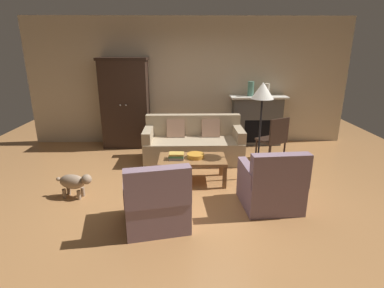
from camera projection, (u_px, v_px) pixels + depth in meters
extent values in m
plane|color=#B27A47|center=(190.00, 187.00, 4.90)|extent=(9.60, 9.60, 0.00)
cube|color=beige|center=(189.00, 82.00, 6.90)|extent=(7.20, 0.10, 2.80)
cube|color=#4C4947|center=(256.00, 121.00, 6.95)|extent=(1.10, 0.36, 1.08)
cube|color=black|center=(258.00, 132.00, 6.84)|extent=(0.60, 0.01, 0.52)
cube|color=white|center=(258.00, 97.00, 6.76)|extent=(1.26, 0.48, 0.04)
cube|color=black|center=(126.00, 105.00, 6.70)|extent=(1.00, 0.52, 1.89)
cube|color=black|center=(123.00, 59.00, 6.40)|extent=(1.06, 0.55, 0.06)
sphere|color=#ADAFB5|center=(120.00, 105.00, 6.42)|extent=(0.04, 0.04, 0.04)
sphere|color=#ADAFB5|center=(126.00, 105.00, 6.43)|extent=(0.04, 0.04, 0.04)
cube|color=tan|center=(194.00, 150.00, 6.00)|extent=(1.91, 0.85, 0.44)
cube|color=tan|center=(193.00, 125.00, 6.19)|extent=(1.90, 0.19, 0.42)
cube|color=tan|center=(148.00, 134.00, 5.87)|extent=(0.17, 0.80, 0.22)
cube|color=tan|center=(239.00, 134.00, 5.92)|extent=(0.17, 0.80, 0.22)
cube|color=#9E755B|center=(176.00, 128.00, 6.06)|extent=(0.36, 0.19, 0.37)
cube|color=#9E755B|center=(211.00, 128.00, 6.08)|extent=(0.36, 0.19, 0.37)
cube|color=olive|center=(192.00, 159.00, 5.00)|extent=(1.10, 0.60, 0.05)
cube|color=brown|center=(160.00, 178.00, 4.80)|extent=(0.06, 0.06, 0.37)
cube|color=brown|center=(225.00, 177.00, 4.82)|extent=(0.06, 0.06, 0.37)
cube|color=brown|center=(163.00, 166.00, 5.30)|extent=(0.06, 0.06, 0.37)
cube|color=brown|center=(221.00, 165.00, 5.32)|extent=(0.06, 0.06, 0.37)
cylinder|color=orange|center=(196.00, 156.00, 4.99)|extent=(0.28, 0.28, 0.07)
cube|color=gray|center=(176.00, 158.00, 4.93)|extent=(0.24, 0.17, 0.04)
cube|color=#427A4C|center=(176.00, 156.00, 4.92)|extent=(0.25, 0.18, 0.03)
cube|color=gold|center=(176.00, 154.00, 4.92)|extent=(0.25, 0.18, 0.03)
cylinder|color=slate|center=(251.00, 89.00, 6.70)|extent=(0.13, 0.13, 0.32)
cylinder|color=beige|center=(267.00, 90.00, 6.71)|extent=(0.10, 0.10, 0.27)
cube|color=gray|center=(156.00, 208.00, 3.86)|extent=(0.90, 0.90, 0.42)
cube|color=gray|center=(158.00, 187.00, 3.44)|extent=(0.78, 0.31, 0.46)
cube|color=gray|center=(181.00, 183.00, 3.83)|extent=(0.26, 0.71, 0.20)
cube|color=gray|center=(128.00, 188.00, 3.69)|extent=(0.26, 0.71, 0.20)
cube|color=gray|center=(269.00, 191.00, 4.30)|extent=(0.82, 0.82, 0.42)
cube|color=gray|center=(280.00, 171.00, 3.87)|extent=(0.77, 0.22, 0.46)
cube|color=gray|center=(294.00, 170.00, 4.24)|extent=(0.18, 0.71, 0.20)
cube|color=gray|center=(248.00, 172.00, 4.17)|extent=(0.18, 0.71, 0.20)
cube|color=black|center=(271.00, 140.00, 5.91)|extent=(0.59, 0.59, 0.04)
cylinder|color=black|center=(271.00, 147.00, 6.22)|extent=(0.04, 0.04, 0.41)
cylinder|color=black|center=(256.00, 150.00, 6.05)|extent=(0.04, 0.04, 0.41)
cylinder|color=black|center=(284.00, 152.00, 5.90)|extent=(0.04, 0.04, 0.41)
cylinder|color=black|center=(269.00, 155.00, 5.73)|extent=(0.04, 0.04, 0.41)
cube|color=black|center=(279.00, 130.00, 5.67)|extent=(0.41, 0.24, 0.45)
cylinder|color=black|center=(257.00, 178.00, 5.23)|extent=(0.26, 0.26, 0.02)
cylinder|color=black|center=(259.00, 140.00, 5.02)|extent=(0.03, 0.03, 1.40)
cone|color=white|center=(263.00, 91.00, 4.77)|extent=(0.36, 0.36, 0.26)
ellipsoid|color=gray|center=(72.00, 182.00, 4.52)|extent=(0.43, 0.28, 0.22)
sphere|color=gray|center=(87.00, 179.00, 4.45)|extent=(0.15, 0.15, 0.15)
cylinder|color=gray|center=(83.00, 192.00, 4.60)|extent=(0.06, 0.06, 0.14)
cylinder|color=gray|center=(79.00, 195.00, 4.50)|extent=(0.06, 0.06, 0.14)
cylinder|color=gray|center=(69.00, 190.00, 4.64)|extent=(0.06, 0.06, 0.14)
cylinder|color=gray|center=(64.00, 193.00, 4.54)|extent=(0.06, 0.06, 0.14)
sphere|color=gray|center=(58.00, 179.00, 4.55)|extent=(0.06, 0.06, 0.06)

